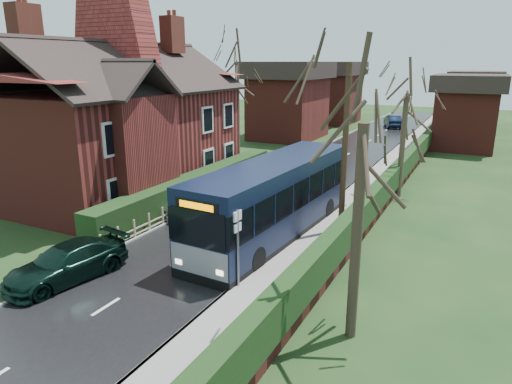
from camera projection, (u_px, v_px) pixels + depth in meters
The scene contains 18 objects.
ground at pixel (207, 243), 19.78m from camera, with size 140.00×140.00×0.00m, color #2D441D.
road at pixel (294, 188), 28.36m from camera, with size 6.00×100.00×0.02m, color black.
pavement at pixel (362, 196), 26.51m from camera, with size 2.50×100.00×0.14m, color slate.
kerb_right at pixel (342, 193), 27.03m from camera, with size 0.12×100.00×0.14m, color gray.
kerb_left at pixel (251, 182), 29.67m from camera, with size 0.12×100.00×0.10m, color gray.
front_hedge at pixel (196, 188), 25.54m from camera, with size 1.20×16.00×1.60m, color black.
picket_fence at pixel (208, 195), 25.31m from camera, with size 0.10×16.00×0.90m, color tan, non-canonical shape.
right_wall_hedge at pixel (391, 183), 25.58m from camera, with size 0.60×50.00×1.80m.
brick_house at pixel (122, 119), 26.46m from camera, with size 9.30×14.60×10.30m.
bus at pixel (274, 200), 20.20m from camera, with size 3.24×11.36×3.41m.
car_silver at pixel (192, 202), 23.38m from camera, with size 1.50×3.74×1.27m, color silver.
car_green at pixel (67, 263), 16.33m from camera, with size 1.83×4.49×1.30m, color black.
car_distant at pixel (393, 121), 54.61m from camera, with size 1.55×4.43×1.46m, color black.
bus_stop_sign at pixel (238, 238), 15.30m from camera, with size 0.10×0.43×2.88m.
telegraph_pole at pixel (345, 151), 19.94m from camera, with size 0.40×0.95×7.59m.
tree_right_near at pixel (365, 106), 11.34m from camera, with size 4.04×4.04×8.73m.
tree_right_far at pixel (407, 88), 25.00m from camera, with size 4.28×4.28×8.28m.
tree_house_side at pixel (237, 56), 36.67m from camera, with size 4.72×4.72×10.72m.
Camera 1 is at (10.18, -15.48, 7.59)m, focal length 32.00 mm.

